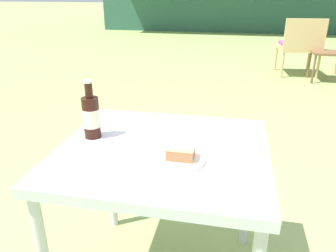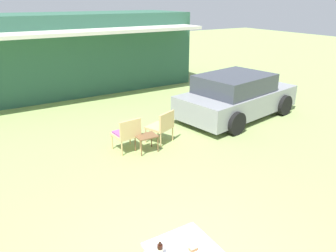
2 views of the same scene
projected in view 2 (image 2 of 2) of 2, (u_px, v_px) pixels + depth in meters
The scene contains 7 objects.
cabin_building at pixel (57, 53), 12.98m from camera, with size 10.58×4.44×3.01m.
parked_car at pixel (236, 96), 10.29m from camera, with size 4.28×2.59×1.38m.
wicker_chair_cushioned at pixel (127, 133), 8.00m from camera, with size 0.63×0.60×0.86m.
wicker_chair_plain at pixel (162, 125), 8.46m from camera, with size 0.74×0.72×0.86m.
garden_side_table at pixel (146, 138), 7.99m from camera, with size 0.51×0.38×0.43m.
cake_on_plate at pixel (192, 250), 3.95m from camera, with size 0.24×0.24×0.06m.
cola_bottle_near at pixel (160, 250), 3.85m from camera, with size 0.07×0.07×0.24m.
Camera 2 is at (-1.82, -2.61, 3.54)m, focal length 35.00 mm.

